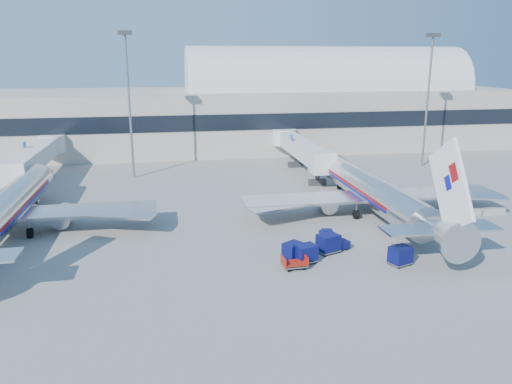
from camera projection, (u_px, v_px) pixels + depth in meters
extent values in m
plane|color=gray|center=(304.00, 232.00, 55.21)|extent=(260.00, 260.00, 0.00)
cube|color=#B2AA9E|center=(115.00, 121.00, 102.59)|extent=(170.00, 28.00, 12.00)
cube|color=black|center=(107.00, 125.00, 89.07)|extent=(170.00, 0.40, 3.00)
cylinder|color=silver|center=(325.00, 89.00, 108.68)|extent=(60.00, 18.00, 18.00)
cylinder|color=silver|center=(370.00, 189.00, 61.85)|extent=(3.80, 28.00, 3.80)
sphere|color=silver|center=(333.00, 166.00, 75.15)|extent=(3.72, 3.72, 3.72)
cone|color=silver|center=(443.00, 232.00, 45.59)|extent=(3.80, 6.00, 3.80)
cube|color=#960B0E|center=(367.00, 185.00, 62.74)|extent=(3.85, 20.16, 0.32)
cube|color=navy|center=(366.00, 188.00, 62.83)|extent=(3.85, 20.16, 0.32)
cube|color=white|center=(451.00, 187.00, 43.97)|extent=(0.35, 7.79, 8.74)
cube|color=silver|center=(440.00, 228.00, 46.02)|extent=(11.00, 3.00, 0.18)
cube|color=silver|center=(372.00, 196.00, 61.06)|extent=(32.00, 5.00, 0.28)
cylinder|color=#B7B7BC|center=(325.00, 202.00, 61.80)|extent=(2.10, 3.80, 2.10)
cylinder|color=#B7B7BC|center=(408.00, 198.00, 63.67)|extent=(2.10, 3.80, 2.10)
cylinder|color=black|center=(339.00, 186.00, 72.94)|extent=(0.40, 0.90, 0.90)
cylinder|color=silver|center=(8.00, 206.00, 54.70)|extent=(3.80, 28.00, 3.80)
sphere|color=silver|center=(39.00, 177.00, 68.01)|extent=(3.72, 3.72, 3.72)
cube|color=#960B0E|center=(11.00, 202.00, 55.59)|extent=(3.85, 20.16, 0.32)
cube|color=navy|center=(11.00, 205.00, 55.69)|extent=(3.85, 20.16, 0.32)
cube|color=silver|center=(6.00, 214.00, 53.91)|extent=(32.00, 5.00, 0.28)
cylinder|color=#B7B7BC|center=(63.00, 216.00, 56.52)|extent=(2.10, 3.80, 2.10)
cylinder|color=black|center=(35.00, 201.00, 65.80)|extent=(0.40, 0.90, 0.90)
cube|color=silver|center=(301.00, 148.00, 83.96)|extent=(2.70, 24.00, 2.70)
cube|color=silver|center=(322.00, 162.00, 72.37)|extent=(3.40, 3.20, 3.20)
cylinder|color=silver|center=(285.00, 137.00, 94.88)|extent=(4.40, 4.40, 3.00)
cube|color=#2D2D30|center=(318.00, 174.00, 75.03)|extent=(0.50, 0.50, 3.00)
cube|color=#2D2D30|center=(317.00, 182.00, 75.38)|extent=(2.60, 1.00, 0.90)
cube|color=#2D2D30|center=(296.00, 157.00, 87.38)|extent=(0.50, 0.50, 3.00)
cube|color=#2D2D30|center=(296.00, 165.00, 87.73)|extent=(2.60, 1.00, 0.90)
cube|color=#1C3D9B|center=(292.00, 137.00, 83.21)|extent=(0.12, 1.40, 0.90)
cube|color=silver|center=(37.00, 156.00, 76.81)|extent=(2.70, 24.00, 2.70)
cube|color=silver|center=(14.00, 174.00, 65.22)|extent=(3.40, 3.20, 3.20)
cylinder|color=silver|center=(53.00, 144.00, 87.74)|extent=(4.40, 4.40, 3.00)
cube|color=#2D2D30|center=(21.00, 186.00, 67.88)|extent=(0.50, 0.50, 3.00)
cube|color=#2D2D30|center=(22.00, 195.00, 68.24)|extent=(2.60, 1.00, 0.90)
cube|color=#2D2D30|center=(43.00, 166.00, 80.24)|extent=(0.50, 0.50, 3.00)
cube|color=#2D2D30|center=(44.00, 174.00, 80.59)|extent=(2.60, 1.00, 0.90)
cube|color=#1C3D9B|center=(24.00, 145.00, 76.07)|extent=(0.12, 1.40, 0.90)
cylinder|color=slate|center=(130.00, 109.00, 77.43)|extent=(0.36, 0.36, 22.00)
cube|color=#2D2D30|center=(125.00, 32.00, 74.47)|extent=(2.00, 1.20, 0.60)
cylinder|color=slate|center=(427.00, 104.00, 85.94)|extent=(0.36, 0.36, 22.00)
cube|color=#2D2D30|center=(433.00, 35.00, 82.98)|extent=(2.00, 1.20, 0.60)
cube|color=#9E9E96|center=(444.00, 214.00, 60.05)|extent=(3.00, 0.55, 0.90)
cube|color=#9E9E96|center=(469.00, 213.00, 60.61)|extent=(3.00, 0.55, 0.90)
cube|color=#9E9E96|center=(493.00, 211.00, 61.17)|extent=(3.00, 0.55, 0.90)
cube|color=#090C45|center=(338.00, 245.00, 49.93)|extent=(2.57, 1.90, 0.75)
cube|color=#090C45|center=(334.00, 240.00, 49.52)|extent=(1.20, 1.26, 0.70)
cylinder|color=black|center=(341.00, 245.00, 50.77)|extent=(0.60, 0.41, 0.56)
cube|color=#090C45|center=(434.00, 230.00, 54.33)|extent=(2.61, 1.73, 0.78)
cube|color=#090C45|center=(430.00, 224.00, 54.20)|extent=(1.16, 1.23, 0.73)
cylinder|color=black|center=(440.00, 231.00, 54.81)|extent=(0.62, 0.36, 0.58)
cube|color=#090C45|center=(326.00, 237.00, 51.90)|extent=(1.67, 2.68, 0.82)
cube|color=#090C45|center=(327.00, 233.00, 51.21)|extent=(1.24, 1.16, 0.76)
cylinder|color=black|center=(320.00, 237.00, 52.82)|extent=(0.34, 0.64, 0.61)
cube|color=#090C45|center=(328.00, 243.00, 49.17)|extent=(2.45, 2.19, 1.63)
cube|color=slate|center=(328.00, 250.00, 49.38)|extent=(2.58, 2.29, 0.11)
cylinder|color=black|center=(330.00, 247.00, 50.29)|extent=(0.48, 0.33, 0.45)
cube|color=#090C45|center=(306.00, 253.00, 46.81)|extent=(2.23, 1.95, 1.52)
cube|color=slate|center=(306.00, 260.00, 47.01)|extent=(2.34, 2.03, 0.10)
cylinder|color=black|center=(309.00, 257.00, 47.83)|extent=(0.45, 0.28, 0.42)
cube|color=#090C45|center=(293.00, 250.00, 47.56)|extent=(2.27, 2.15, 1.45)
cube|color=slate|center=(293.00, 257.00, 47.75)|extent=(2.38, 2.25, 0.10)
cylinder|color=black|center=(294.00, 254.00, 48.60)|extent=(0.42, 0.35, 0.40)
cube|color=#090C45|center=(400.00, 255.00, 46.29)|extent=(2.30, 2.05, 1.54)
cube|color=slate|center=(400.00, 262.00, 46.49)|extent=(2.42, 2.14, 0.11)
cylinder|color=black|center=(401.00, 259.00, 47.34)|extent=(0.46, 0.31, 0.42)
cube|color=#090C45|center=(461.00, 234.00, 51.53)|extent=(2.51, 2.34, 1.61)
cube|color=slate|center=(460.00, 242.00, 51.74)|extent=(2.63, 2.44, 0.11)
cylinder|color=black|center=(468.00, 241.00, 52.06)|extent=(0.47, 0.37, 0.44)
cube|color=slate|center=(294.00, 265.00, 45.62)|extent=(2.34, 1.69, 0.12)
cube|color=#9B1B0E|center=(294.00, 263.00, 45.57)|extent=(2.34, 1.74, 0.08)
cylinder|color=black|center=(300.00, 263.00, 46.36)|extent=(0.42, 0.19, 0.41)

